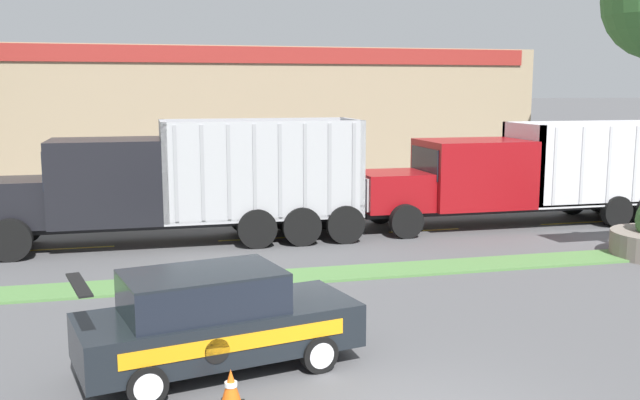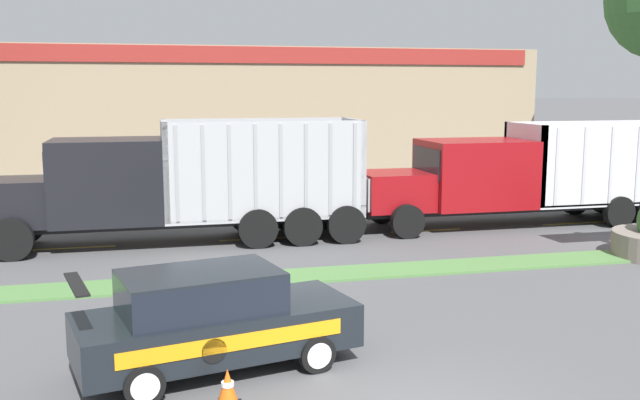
{
  "view_description": "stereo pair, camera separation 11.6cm",
  "coord_description": "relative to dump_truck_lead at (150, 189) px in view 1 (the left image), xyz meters",
  "views": [
    {
      "loc": [
        -3.46,
        -8.47,
        4.52
      ],
      "look_at": [
        0.52,
        7.59,
        1.93
      ],
      "focal_mm": 40.0,
      "sensor_mm": 36.0,
      "label": 1
    },
    {
      "loc": [
        -3.35,
        -8.49,
        4.52
      ],
      "look_at": [
        0.52,
        7.59,
        1.93
      ],
      "focal_mm": 40.0,
      "sensor_mm": 36.0,
      "label": 2
    }
  ],
  "objects": [
    {
      "name": "rally_car",
      "position": [
        0.86,
        -9.86,
        -0.82
      ],
      "size": [
        4.73,
        2.67,
        1.7
      ],
      "color": "black",
      "rests_on": "ground_plane"
    },
    {
      "name": "grass_verge",
      "position": [
        3.32,
        -4.58,
        -1.63
      ],
      "size": [
        120.0,
        1.3,
        0.06
      ],
      "primitive_type": "cube",
      "color": "#517F42",
      "rests_on": "ground_plane"
    },
    {
      "name": "dump_truck_lead",
      "position": [
        0.0,
        0.0,
        0.0
      ],
      "size": [
        10.77,
        2.61,
        3.61
      ],
      "color": "black",
      "rests_on": "ground_plane"
    },
    {
      "name": "centre_line_4",
      "position": [
        3.13,
        0.07,
        -1.66
      ],
      "size": [
        2.4,
        0.14,
        0.01
      ],
      "primitive_type": "cube",
      "color": "yellow",
      "rests_on": "ground_plane"
    },
    {
      "name": "centre_line_6",
      "position": [
        13.93,
        0.07,
        -1.66
      ],
      "size": [
        2.4,
        0.14,
        0.01
      ],
      "primitive_type": "cube",
      "color": "yellow",
      "rests_on": "ground_plane"
    },
    {
      "name": "centre_line_3",
      "position": [
        -2.27,
        0.07,
        -1.66
      ],
      "size": [
        2.4,
        0.14,
        0.01
      ],
      "primitive_type": "cube",
      "color": "yellow",
      "rests_on": "ground_plane"
    },
    {
      "name": "centre_line_5",
      "position": [
        8.53,
        0.07,
        -1.66
      ],
      "size": [
        2.4,
        0.14,
        0.01
      ],
      "primitive_type": "cube",
      "color": "yellow",
      "rests_on": "ground_plane"
    },
    {
      "name": "traffic_cone",
      "position": [
        0.93,
        -11.34,
        -1.38
      ],
      "size": [
        0.43,
        0.43,
        0.59
      ],
      "color": "black",
      "rests_on": "ground_plane"
    },
    {
      "name": "store_building_backdrop",
      "position": [
        5.09,
        20.25,
        1.64
      ],
      "size": [
        30.77,
        12.1,
        6.6
      ],
      "color": "#9E896B",
      "rests_on": "ground_plane"
    },
    {
      "name": "dump_truck_mid",
      "position": [
        11.38,
        0.37,
        -0.12
      ],
      "size": [
        11.54,
        2.83,
        3.38
      ],
      "color": "black",
      "rests_on": "ground_plane"
    }
  ]
}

